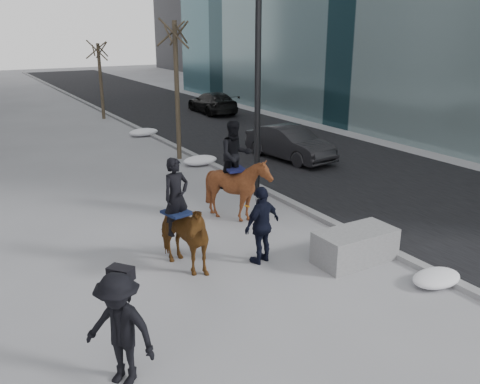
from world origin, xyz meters
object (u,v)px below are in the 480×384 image
mounted_right (237,181)px  planter (355,246)px  car_near (290,143)px  mounted_left (180,230)px

mounted_right → planter: bearing=-74.9°
car_near → mounted_right: bearing=-144.6°
mounted_left → mounted_right: (2.54, 1.96, 0.17)m
planter → mounted_right: (-0.96, 3.56, 0.71)m
planter → mounted_left: bearing=155.5°
car_near → mounted_right: 6.86m
planter → mounted_left: mounted_left is taller
planter → car_near: car_near is taller
mounted_left → planter: bearing=-24.5°
car_near → mounted_left: size_ratio=1.62×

